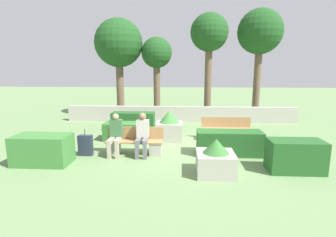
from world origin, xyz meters
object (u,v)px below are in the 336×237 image
Objects in this scene: tree_center_left at (157,56)px; tree_center_right at (209,36)px; planter_corner_right at (216,159)px; tree_leftmost at (119,44)px; tree_rightmost at (260,34)px; bench_left_side at (226,131)px; person_seated_man at (115,133)px; person_seated_woman at (142,132)px; planter_corner_left at (169,127)px; suitcase at (86,145)px; bench_front at (135,144)px.

tree_center_right is at bearing -5.03° from tree_center_left.
planter_corner_right is 0.18× the size of tree_leftmost.
planter_corner_right is 9.94m from tree_rightmost.
tree_rightmost reaches higher than bench_left_side.
tree_rightmost is (6.19, 7.08, 3.82)m from person_seated_man.
person_seated_man is 10.15m from tree_rightmost.
bench_left_side is 3.58m from person_seated_woman.
planter_corner_left reaches higher than suitcase.
tree_rightmost is (5.34, 7.07, 3.80)m from person_seated_woman.
tree_rightmost reaches higher than bench_front.
person_seated_woman is 9.64m from tree_rightmost.
tree_rightmost is at bearing -0.29° from tree_center_left.
planter_corner_right is 1.13× the size of suitcase.
person_seated_man is 3.26m from planter_corner_right.
person_seated_man is at bearing -116.82° from tree_center_right.
planter_corner_right is 0.16× the size of tree_rightmost.
tree_leftmost reaches higher than person_seated_woman.
person_seated_woman is 0.25× the size of tree_leftmost.
suitcase is 0.19× the size of tree_center_left.
planter_corner_left reaches higher than planter_corner_right.
person_seated_man is at bearing -166.10° from bench_front.
suitcase is 0.15× the size of tree_center_right.
tree_center_right reaches higher than bench_front.
person_seated_woman is (0.85, 0.01, 0.03)m from person_seated_man.
bench_front is at bearing -90.26° from tree_center_left.
person_seated_man is 0.23× the size of tree_center_right.
tree_center_right is 0.96× the size of tree_rightmost.
planter_corner_right is 10.24m from tree_leftmost.
bench_left_side is at bearing 3.25° from planter_corner_left.
tree_rightmost reaches higher than planter_corner_right.
tree_center_left reaches higher than bench_front.
bench_left_side is at bearing 28.38° from person_seated_man.
planter_corner_left is (-2.17, -0.12, 0.18)m from bench_left_side.
planter_corner_right is (2.10, -1.36, -0.34)m from person_seated_woman.
tree_center_left is (-0.98, 5.20, 2.90)m from planter_corner_left.
tree_rightmost reaches higher than planter_corner_left.
person_seated_woman is 1.39× the size of planter_corner_right.
tree_center_left is 0.76× the size of tree_rightmost.
tree_center_right is at bearing 101.23° from bench_left_side.
tree_center_right is (4.41, 6.94, 4.10)m from suitcase.
person_seated_woman is 0.23× the size of tree_rightmost.
suitcase is (-4.70, -2.12, -0.00)m from bench_left_side.
tree_center_left reaches higher than bench_left_side.
tree_center_right reaches higher than tree_leftmost.
bench_front is at bearing 8.59° from suitcase.
tree_leftmost is 1.23× the size of tree_center_left.
bench_front is at bearing 13.90° from person_seated_man.
bench_front is 0.32× the size of tree_center_right.
tree_leftmost is at bearing 102.05° from person_seated_man.
tree_rightmost reaches higher than tree_center_left.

